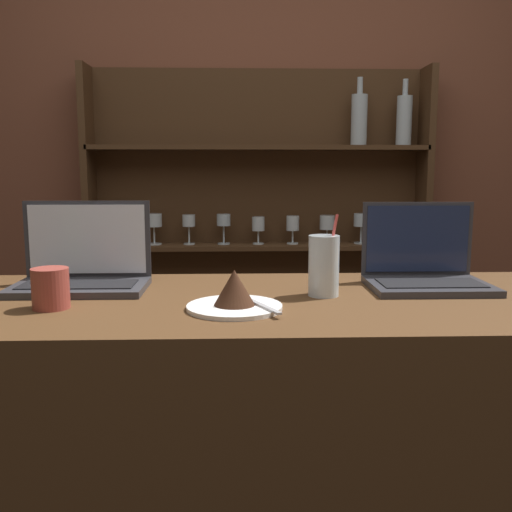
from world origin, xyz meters
The scene contains 8 objects.
bar_counter centered at (0.00, 0.33, 0.50)m, with size 1.87×0.67×1.00m.
back_wall centered at (0.00, 1.65, 1.35)m, with size 7.00×0.06×2.70m.
back_shelf centered at (-0.01, 1.58, 0.92)m, with size 1.53×0.18×1.76m.
laptop_near centered at (-0.54, 0.47, 1.06)m, with size 0.34×0.21×0.23m.
laptop_far centered at (0.38, 0.46, 1.05)m, with size 0.31×0.23×0.22m.
cake_plate centered at (-0.13, 0.22, 1.04)m, with size 0.22×0.22×0.09m.
water_glass centered at (0.09, 0.36, 1.08)m, with size 0.08×0.08×0.20m.
coffee_cup centered at (-0.55, 0.25, 1.05)m, with size 0.08×0.08×0.09m.
Camera 1 is at (-0.13, -1.03, 1.32)m, focal length 40.00 mm.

